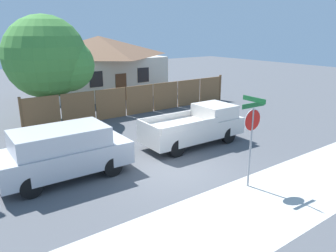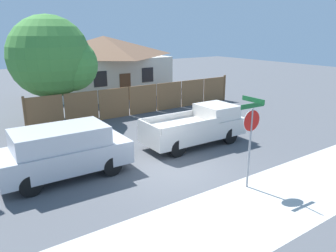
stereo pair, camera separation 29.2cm
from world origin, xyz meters
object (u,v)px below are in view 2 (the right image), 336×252
at_px(house, 105,64).
at_px(oak_tree, 54,59).
at_px(red_suv, 64,151).
at_px(stop_sign, 251,128).
at_px(orange_pickup, 198,126).

height_order(house, oak_tree, oak_tree).
bearing_deg(red_suv, house, 61.48).
relative_size(house, oak_tree, 1.58).
height_order(oak_tree, red_suv, oak_tree).
xyz_separation_m(house, red_suv, (-8.07, -14.09, -1.41)).
bearing_deg(oak_tree, house, 47.26).
relative_size(house, stop_sign, 3.06).
bearing_deg(oak_tree, red_suv, -105.86).
relative_size(oak_tree, red_suv, 1.30).
bearing_deg(red_suv, stop_sign, -41.18).
height_order(house, orange_pickup, house).
distance_m(red_suv, orange_pickup, 6.16).
relative_size(red_suv, orange_pickup, 0.94).
height_order(oak_tree, stop_sign, oak_tree).
relative_size(orange_pickup, stop_sign, 1.59).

